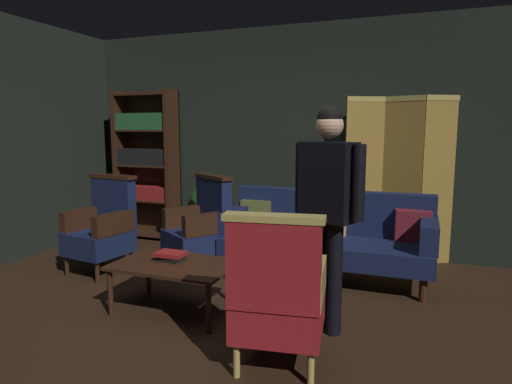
{
  "coord_description": "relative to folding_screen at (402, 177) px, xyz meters",
  "views": [
    {
      "loc": [
        1.44,
        -3.01,
        1.53
      ],
      "look_at": [
        0.0,
        0.8,
        0.95
      ],
      "focal_mm": 31.01,
      "sensor_mm": 36.0,
      "label": 1
    }
  ],
  "objects": [
    {
      "name": "ground_plane",
      "position": [
        -1.22,
        -2.3,
        -0.99
      ],
      "size": [
        10.0,
        10.0,
        0.0
      ],
      "primitive_type": "plane",
      "color": "black"
    },
    {
      "name": "back_wall",
      "position": [
        -1.22,
        0.15,
        0.41
      ],
      "size": [
        7.2,
        0.1,
        2.8
      ],
      "primitive_type": "cube",
      "color": "black",
      "rests_on": "ground_plane"
    },
    {
      "name": "folding_screen",
      "position": [
        0.0,
        0.0,
        0.0
      ],
      "size": [
        1.26,
        0.34,
        1.9
      ],
      "color": "olive",
      "rests_on": "ground_plane"
    },
    {
      "name": "bookshelf",
      "position": [
        -3.37,
        -0.1,
        0.1
      ],
      "size": [
        0.9,
        0.32,
        2.05
      ],
      "color": "black",
      "rests_on": "ground_plane"
    },
    {
      "name": "velvet_couch",
      "position": [
        -0.67,
        -0.84,
        -0.53
      ],
      "size": [
        2.12,
        0.78,
        0.88
      ],
      "color": "black",
      "rests_on": "ground_plane"
    },
    {
      "name": "coffee_table",
      "position": [
        -1.68,
        -2.21,
        -0.61
      ],
      "size": [
        1.0,
        0.64,
        0.42
      ],
      "color": "black",
      "rests_on": "ground_plane"
    },
    {
      "name": "armchair_gilt_accent",
      "position": [
        -0.6,
        -2.75,
        -0.5
      ],
      "size": [
        0.66,
        0.65,
        1.04
      ],
      "color": "tan",
      "rests_on": "ground_plane"
    },
    {
      "name": "armchair_wing_left",
      "position": [
        -2.95,
        -1.56,
        -0.5
      ],
      "size": [
        0.66,
        0.66,
        1.04
      ],
      "color": "black",
      "rests_on": "ground_plane"
    },
    {
      "name": "armchair_wing_right",
      "position": [
        -1.99,
        -1.17,
        -0.5
      ],
      "size": [
        0.8,
        0.8,
        1.04
      ],
      "color": "black",
      "rests_on": "ground_plane"
    },
    {
      "name": "standing_figure",
      "position": [
        -0.42,
        -2.12,
        0.04
      ],
      "size": [
        0.55,
        0.35,
        1.7
      ],
      "color": "black",
      "rests_on": "ground_plane"
    },
    {
      "name": "potted_plant",
      "position": [
        -2.3,
        -0.32,
        -0.49
      ],
      "size": [
        0.56,
        0.56,
        0.86
      ],
      "color": "brown",
      "rests_on": "ground_plane"
    },
    {
      "name": "book_black_cloth",
      "position": [
        -1.75,
        -2.15,
        -0.55
      ],
      "size": [
        0.24,
        0.17,
        0.04
      ],
      "primitive_type": "cube",
      "rotation": [
        0.0,
        0.0,
        -0.11
      ],
      "color": "black",
      "rests_on": "coffee_table"
    },
    {
      "name": "book_red_leather",
      "position": [
        -1.75,
        -2.15,
        -0.51
      ],
      "size": [
        0.25,
        0.18,
        0.03
      ],
      "primitive_type": "cube",
      "rotation": [
        0.0,
        0.0,
        0.01
      ],
      "color": "maroon",
      "rests_on": "book_black_cloth"
    }
  ]
}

